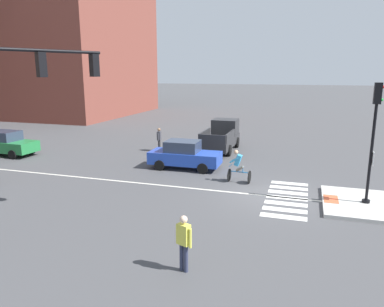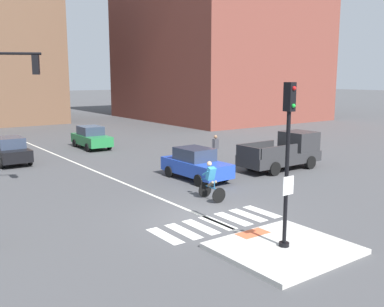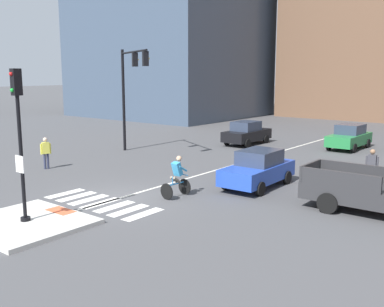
{
  "view_description": "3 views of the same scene",
  "coord_description": "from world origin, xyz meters",
  "px_view_note": "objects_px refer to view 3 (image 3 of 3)",
  "views": [
    {
      "loc": [
        -16.04,
        -1.34,
        5.53
      ],
      "look_at": [
        0.21,
        3.82,
        1.69
      ],
      "focal_mm": 34.07,
      "sensor_mm": 36.0,
      "label": 1
    },
    {
      "loc": [
        -9.78,
        -12.62,
        5.28
      ],
      "look_at": [
        1.23,
        2.56,
        1.98
      ],
      "focal_mm": 41.13,
      "sensor_mm": 36.0,
      "label": 2
    },
    {
      "loc": [
        13.17,
        -11.71,
        4.97
      ],
      "look_at": [
        1.13,
        3.56,
        1.48
      ],
      "focal_mm": 41.95,
      "sensor_mm": 36.0,
      "label": 3
    }
  ],
  "objects_px": {
    "traffic_light_mast": "(130,81)",
    "car_black_westbound_distant": "(247,133)",
    "signal_pole": "(19,131)",
    "pedestrian_at_curb_left": "(46,150)",
    "car_blue_eastbound_mid": "(258,169)",
    "car_green_eastbound_distant": "(349,137)",
    "cyclist": "(177,176)",
    "pedestrian_waiting_far_side": "(372,164)"
  },
  "relations": [
    {
      "from": "traffic_light_mast",
      "to": "car_black_westbound_distant",
      "type": "height_order",
      "value": "traffic_light_mast"
    },
    {
      "from": "car_black_westbound_distant",
      "to": "traffic_light_mast",
      "type": "bearing_deg",
      "value": -114.82
    },
    {
      "from": "signal_pole",
      "to": "pedestrian_at_curb_left",
      "type": "xyz_separation_m",
      "value": [
        -7.18,
        5.66,
        -2.15
      ]
    },
    {
      "from": "traffic_light_mast",
      "to": "car_blue_eastbound_mid",
      "type": "xyz_separation_m",
      "value": [
        10.33,
        -2.28,
        -3.68
      ]
    },
    {
      "from": "traffic_light_mast",
      "to": "car_green_eastbound_distant",
      "type": "relative_size",
      "value": 1.56
    },
    {
      "from": "car_blue_eastbound_mid",
      "to": "cyclist",
      "type": "height_order",
      "value": "cyclist"
    },
    {
      "from": "traffic_light_mast",
      "to": "car_blue_eastbound_mid",
      "type": "height_order",
      "value": "traffic_light_mast"
    },
    {
      "from": "signal_pole",
      "to": "car_green_eastbound_distant",
      "type": "relative_size",
      "value": 1.2
    },
    {
      "from": "traffic_light_mast",
      "to": "car_blue_eastbound_mid",
      "type": "relative_size",
      "value": 1.56
    },
    {
      "from": "traffic_light_mast",
      "to": "car_blue_eastbound_mid",
      "type": "bearing_deg",
      "value": -12.46
    },
    {
      "from": "signal_pole",
      "to": "pedestrian_waiting_far_side",
      "type": "bearing_deg",
      "value": 59.42
    },
    {
      "from": "car_green_eastbound_distant",
      "to": "pedestrian_waiting_far_side",
      "type": "xyz_separation_m",
      "value": [
        4.25,
        -9.39,
        0.17
      ]
    },
    {
      "from": "car_blue_eastbound_mid",
      "to": "cyclist",
      "type": "bearing_deg",
      "value": -116.75
    },
    {
      "from": "car_blue_eastbound_mid",
      "to": "car_green_eastbound_distant",
      "type": "distance_m",
      "value": 12.61
    },
    {
      "from": "cyclist",
      "to": "pedestrian_waiting_far_side",
      "type": "relative_size",
      "value": 1.01
    },
    {
      "from": "traffic_light_mast",
      "to": "car_green_eastbound_distant",
      "type": "distance_m",
      "value": 14.83
    },
    {
      "from": "car_black_westbound_distant",
      "to": "pedestrian_at_curb_left",
      "type": "relative_size",
      "value": 2.46
    },
    {
      "from": "pedestrian_at_curb_left",
      "to": "signal_pole",
      "type": "bearing_deg",
      "value": -38.23
    },
    {
      "from": "car_green_eastbound_distant",
      "to": "pedestrian_at_curb_left",
      "type": "relative_size",
      "value": 2.48
    },
    {
      "from": "car_blue_eastbound_mid",
      "to": "pedestrian_at_curb_left",
      "type": "relative_size",
      "value": 2.48
    },
    {
      "from": "traffic_light_mast",
      "to": "pedestrian_waiting_far_side",
      "type": "relative_size",
      "value": 3.86
    },
    {
      "from": "car_blue_eastbound_mid",
      "to": "car_black_westbound_distant",
      "type": "distance_m",
      "value": 12.11
    },
    {
      "from": "car_black_westbound_distant",
      "to": "cyclist",
      "type": "relative_size",
      "value": 2.45
    },
    {
      "from": "car_black_westbound_distant",
      "to": "pedestrian_waiting_far_side",
      "type": "height_order",
      "value": "pedestrian_waiting_far_side"
    },
    {
      "from": "signal_pole",
      "to": "car_black_westbound_distant",
      "type": "relative_size",
      "value": 1.21
    },
    {
      "from": "cyclist",
      "to": "pedestrian_waiting_far_side",
      "type": "xyz_separation_m",
      "value": [
        5.67,
        6.71,
        0.11
      ]
    },
    {
      "from": "pedestrian_at_curb_left",
      "to": "car_green_eastbound_distant",
      "type": "bearing_deg",
      "value": 57.55
    },
    {
      "from": "car_black_westbound_distant",
      "to": "pedestrian_waiting_far_side",
      "type": "bearing_deg",
      "value": -32.74
    },
    {
      "from": "car_green_eastbound_distant",
      "to": "car_blue_eastbound_mid",
      "type": "bearing_deg",
      "value": -88.43
    },
    {
      "from": "signal_pole",
      "to": "pedestrian_at_curb_left",
      "type": "bearing_deg",
      "value": 141.77
    },
    {
      "from": "car_blue_eastbound_mid",
      "to": "cyclist",
      "type": "distance_m",
      "value": 3.91
    },
    {
      "from": "car_blue_eastbound_mid",
      "to": "cyclist",
      "type": "xyz_separation_m",
      "value": [
        -1.76,
        -3.49,
        0.06
      ]
    },
    {
      "from": "car_blue_eastbound_mid",
      "to": "pedestrian_at_curb_left",
      "type": "height_order",
      "value": "pedestrian_at_curb_left"
    },
    {
      "from": "traffic_light_mast",
      "to": "car_green_eastbound_distant",
      "type": "bearing_deg",
      "value": 45.96
    },
    {
      "from": "signal_pole",
      "to": "car_blue_eastbound_mid",
      "type": "xyz_separation_m",
      "value": [
        3.47,
        9.26,
        -2.33
      ]
    },
    {
      "from": "signal_pole",
      "to": "car_blue_eastbound_mid",
      "type": "height_order",
      "value": "signal_pole"
    },
    {
      "from": "pedestrian_at_curb_left",
      "to": "car_blue_eastbound_mid",
      "type": "bearing_deg",
      "value": 18.69
    },
    {
      "from": "car_blue_eastbound_mid",
      "to": "pedestrian_at_curb_left",
      "type": "bearing_deg",
      "value": -161.31
    },
    {
      "from": "cyclist",
      "to": "pedestrian_at_curb_left",
      "type": "distance_m",
      "value": 8.9
    },
    {
      "from": "car_blue_eastbound_mid",
      "to": "pedestrian_waiting_far_side",
      "type": "height_order",
      "value": "pedestrian_waiting_far_side"
    },
    {
      "from": "signal_pole",
      "to": "cyclist",
      "type": "xyz_separation_m",
      "value": [
        1.71,
        5.77,
        -2.26
      ]
    },
    {
      "from": "traffic_light_mast",
      "to": "signal_pole",
      "type": "bearing_deg",
      "value": -59.28
    }
  ]
}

